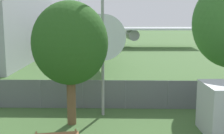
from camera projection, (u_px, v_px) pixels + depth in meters
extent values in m
cylinder|color=slate|center=(40.00, 94.00, 18.67)|extent=(0.07, 0.07, 1.73)
cylinder|color=slate|center=(83.00, 94.00, 18.61)|extent=(0.07, 0.07, 1.73)
cylinder|color=slate|center=(125.00, 95.00, 18.55)|extent=(0.07, 0.07, 1.73)
cylinder|color=slate|center=(168.00, 95.00, 18.49)|extent=(0.07, 0.07, 1.73)
cylinder|color=slate|center=(211.00, 95.00, 18.42)|extent=(0.07, 0.07, 1.73)
cube|color=slate|center=(125.00, 95.00, 18.55)|extent=(56.00, 0.01, 1.73)
cylinder|color=silver|center=(85.00, 26.00, 48.01)|extent=(10.43, 37.89, 3.90)
cone|color=silver|center=(100.00, 36.00, 27.71)|extent=(4.52, 4.52, 3.90)
cone|color=silver|center=(79.00, 22.00, 68.78)|extent=(4.30, 5.41, 3.51)
cube|color=silver|center=(148.00, 29.00, 51.49)|extent=(17.18, 5.89, 0.30)
cylinder|color=#939399|center=(132.00, 35.00, 51.63)|extent=(2.34, 3.76, 1.75)
cube|color=silver|center=(17.00, 30.00, 48.41)|extent=(17.81, 10.30, 0.30)
cylinder|color=#939399|center=(34.00, 36.00, 49.31)|extent=(2.34, 3.76, 1.75)
cube|color=silver|center=(80.00, 20.00, 65.20)|extent=(8.98, 4.56, 0.20)
cylinder|color=#2D2D33|center=(92.00, 54.00, 36.53)|extent=(0.24, 0.24, 1.69)
cylinder|color=#2D2D33|center=(92.00, 59.00, 36.63)|extent=(0.39, 0.60, 0.56)
cylinder|color=#2D2D33|center=(99.00, 43.00, 50.68)|extent=(0.24, 0.24, 1.69)
cylinder|color=#2D2D33|center=(99.00, 46.00, 50.77)|extent=(0.39, 0.60, 0.56)
cylinder|color=#2D2D33|center=(70.00, 43.00, 49.99)|extent=(0.24, 0.24, 1.69)
cylinder|color=#2D2D33|center=(70.00, 46.00, 50.08)|extent=(0.39, 0.60, 0.56)
cylinder|color=brown|center=(71.00, 100.00, 15.90)|extent=(0.45, 0.45, 2.59)
ellipsoid|color=#28561E|center=(70.00, 43.00, 15.40)|extent=(3.79, 3.79, 4.17)
cylinder|color=#99999E|center=(103.00, 38.00, 16.79)|extent=(0.16, 0.16, 8.67)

